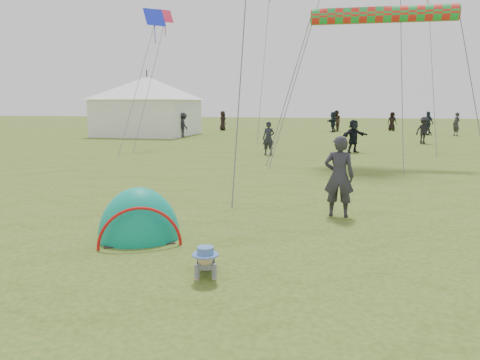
% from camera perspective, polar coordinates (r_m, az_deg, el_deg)
% --- Properties ---
extents(ground, '(140.00, 140.00, 0.00)m').
position_cam_1_polar(ground, '(7.01, -8.70, -11.34)').
color(ground, '#355419').
extents(crawling_toddler, '(0.63, 0.77, 0.51)m').
position_cam_1_polar(crawling_toddler, '(6.80, -4.22, -9.62)').
color(crawling_toddler, black).
rests_on(crawling_toddler, ground).
extents(popup_tent, '(1.85, 1.72, 1.92)m').
position_cam_1_polar(popup_tent, '(8.85, -12.14, -7.01)').
color(popup_tent, '#088463').
rests_on(popup_tent, ground).
extents(standing_adult, '(0.67, 0.47, 1.77)m').
position_cam_1_polar(standing_adult, '(10.35, 11.98, 0.42)').
color(standing_adult, '#2A2833').
rests_on(standing_adult, ground).
extents(event_marquee, '(6.97, 6.97, 4.66)m').
position_cam_1_polar(event_marquee, '(36.09, -11.19, 9.07)').
color(event_marquee, white).
rests_on(event_marquee, ground).
extents(crowd_person_0, '(0.63, 0.47, 1.58)m').
position_cam_1_polar(crowd_person_0, '(22.21, 3.50, 5.10)').
color(crowd_person_0, '#22232D').
rests_on(crowd_person_0, ground).
extents(crowd_person_1, '(0.89, 1.02, 1.79)m').
position_cam_1_polar(crowd_person_1, '(41.18, 11.66, 7.09)').
color(crowd_person_1, '#382A22').
rests_on(crowd_person_1, ground).
extents(crowd_person_2, '(0.95, 1.11, 1.79)m').
position_cam_1_polar(crowd_person_2, '(38.38, 21.90, 6.44)').
color(crowd_person_2, '#262E3B').
rests_on(crowd_person_2, ground).
extents(crowd_person_3, '(1.21, 1.27, 1.73)m').
position_cam_1_polar(crowd_person_3, '(33.63, -6.90, 6.66)').
color(crowd_person_3, '#222128').
rests_on(crowd_person_3, ground).
extents(crowd_person_4, '(0.94, 0.99, 1.70)m').
position_cam_1_polar(crowd_person_4, '(41.66, -2.13, 7.24)').
color(crowd_person_4, black).
rests_on(crowd_person_4, ground).
extents(crowd_person_5, '(1.49, 1.32, 1.64)m').
position_cam_1_polar(crowd_person_5, '(23.81, 13.66, 5.22)').
color(crowd_person_5, black).
rests_on(crowd_person_5, ground).
extents(crowd_person_6, '(0.64, 0.75, 1.73)m').
position_cam_1_polar(crowd_person_6, '(38.30, 24.87, 6.20)').
color(crowd_person_6, '#2C2B30').
rests_on(crowd_person_6, ground).
extents(crowd_person_9, '(1.19, 0.96, 1.61)m').
position_cam_1_polar(crowd_person_9, '(30.31, 21.49, 5.66)').
color(crowd_person_9, black).
rests_on(crowd_person_9, ground).
extents(crowd_person_10, '(0.89, 0.67, 1.63)m').
position_cam_1_polar(crowd_person_10, '(43.06, 18.05, 6.81)').
color(crowd_person_10, black).
rests_on(crowd_person_10, ground).
extents(crowd_person_11, '(1.05, 1.65, 1.70)m').
position_cam_1_polar(crowd_person_11, '(40.12, 11.27, 6.98)').
color(crowd_person_11, black).
rests_on(crowd_person_11, ground).
extents(rainbow_tube_kite, '(5.65, 0.64, 0.64)m').
position_cam_1_polar(rainbow_tube_kite, '(20.45, 17.01, 18.71)').
color(rainbow_tube_kite, red).
extents(diamond_kite_4, '(1.17, 1.17, 0.95)m').
position_cam_1_polar(diamond_kite_4, '(26.89, -10.39, 18.94)').
color(diamond_kite_4, '#1321DA').
extents(diamond_kite_6, '(0.92, 0.92, 0.75)m').
position_cam_1_polar(diamond_kite_6, '(28.37, -9.13, 19.14)').
color(diamond_kite_6, '#E72245').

